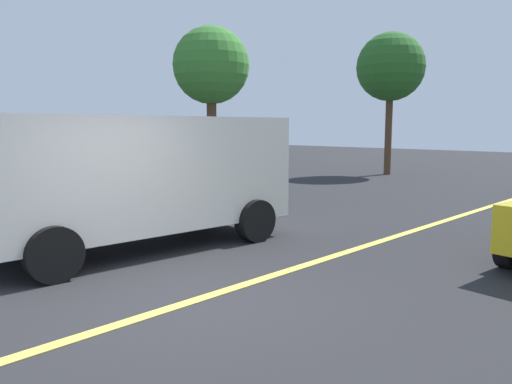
% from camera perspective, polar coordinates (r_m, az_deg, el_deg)
% --- Properties ---
extents(ground_plane, '(80.00, 80.00, 0.00)m').
position_cam_1_polar(ground_plane, '(5.89, -8.75, -12.79)').
color(ground_plane, '#262628').
extents(lane_marking_centre, '(28.00, 0.16, 0.01)m').
position_cam_1_polar(lane_marking_centre, '(7.97, 8.84, -7.33)').
color(lane_marking_centre, '#E0D14C').
extents(white_van, '(5.33, 2.57, 2.20)m').
position_cam_1_polar(white_van, '(8.51, -13.72, 2.11)').
color(white_van, silver).
rests_on(white_van, ground_plane).
extents(tree_centre_verge, '(2.86, 2.86, 5.98)m').
position_cam_1_polar(tree_centre_verge, '(22.25, 15.22, 13.63)').
color(tree_centre_verge, '#513823').
rests_on(tree_centre_verge, ground_plane).
extents(tree_right_verge, '(2.27, 2.27, 4.98)m').
position_cam_1_polar(tree_right_verge, '(15.16, -5.19, 14.11)').
color(tree_right_verge, '#513823').
rests_on(tree_right_verge, ground_plane).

